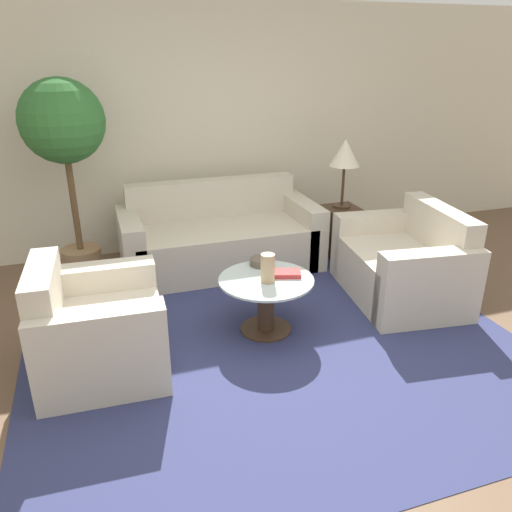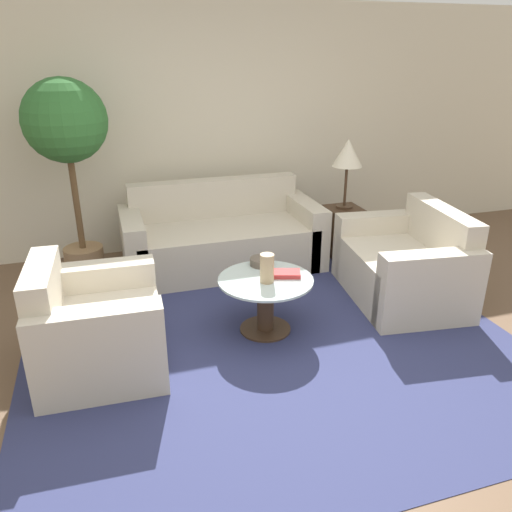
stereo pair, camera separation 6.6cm
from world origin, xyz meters
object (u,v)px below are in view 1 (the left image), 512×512
at_px(vase, 268,268).
at_px(book_stack, 287,273).
at_px(loveseat, 406,266).
at_px(armchair, 93,332).
at_px(table_lamp, 345,155).
at_px(sofa_main, 219,239).
at_px(bowl, 261,262).
at_px(coffee_table, 266,297).
at_px(potted_plant, 64,136).

bearing_deg(vase, book_stack, 17.89).
xyz_separation_m(loveseat, book_stack, (-1.24, -0.18, 0.18)).
height_order(armchair, loveseat, loveseat).
height_order(table_lamp, vase, table_lamp).
xyz_separation_m(sofa_main, vase, (0.01, -1.47, 0.28)).
bearing_deg(sofa_main, book_stack, -82.50).
bearing_deg(vase, armchair, -177.15).
bearing_deg(vase, bowl, 79.67).
xyz_separation_m(sofa_main, table_lamp, (1.35, -0.09, 0.81)).
relative_size(sofa_main, coffee_table, 2.66).
relative_size(sofa_main, table_lamp, 2.72).
relative_size(table_lamp, potted_plant, 0.39).
bearing_deg(vase, coffee_table, 81.53).
bearing_deg(bowl, armchair, -164.24).
distance_m(vase, book_stack, 0.21).
distance_m(loveseat, table_lamp, 1.40).
xyz_separation_m(table_lamp, vase, (-1.34, -1.38, -0.53)).
height_order(bowl, book_stack, bowl).
xyz_separation_m(armchair, table_lamp, (2.65, 1.45, 0.80)).
xyz_separation_m(potted_plant, vase, (1.37, -1.58, -0.82)).
bearing_deg(table_lamp, potted_plant, 175.86).
bearing_deg(coffee_table, loveseat, 7.43).
xyz_separation_m(sofa_main, coffee_table, (0.01, -1.42, 0.00)).
bearing_deg(book_stack, potted_plant, 153.28).
bearing_deg(bowl, loveseat, -3.42).
distance_m(coffee_table, table_lamp, 2.05).
relative_size(coffee_table, table_lamp, 1.02).
bearing_deg(bowl, coffee_table, -100.71).
relative_size(armchair, book_stack, 3.87).
bearing_deg(coffee_table, potted_plant, 132.17).
bearing_deg(loveseat, table_lamp, -169.11).
distance_m(potted_plant, book_stack, 2.36).
relative_size(table_lamp, book_stack, 2.95).
relative_size(armchair, loveseat, 0.72).
bearing_deg(potted_plant, vase, -48.98).
xyz_separation_m(coffee_table, table_lamp, (1.34, 1.33, 0.80)).
bearing_deg(coffee_table, armchair, -174.83).
bearing_deg(bowl, potted_plant, 138.67).
height_order(sofa_main, potted_plant, potted_plant).
distance_m(loveseat, book_stack, 1.27).
xyz_separation_m(coffee_table, potted_plant, (-1.38, 1.52, 1.09)).
relative_size(sofa_main, armchair, 2.07).
relative_size(coffee_table, bowl, 3.98).
bearing_deg(armchair, loveseat, -81.30).
xyz_separation_m(coffee_table, book_stack, (0.17, 0.00, 0.18)).
distance_m(sofa_main, coffee_table, 1.42).
relative_size(armchair, coffee_table, 1.28).
height_order(armchair, potted_plant, potted_plant).
bearing_deg(book_stack, armchair, -157.61).
distance_m(table_lamp, book_stack, 1.87).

